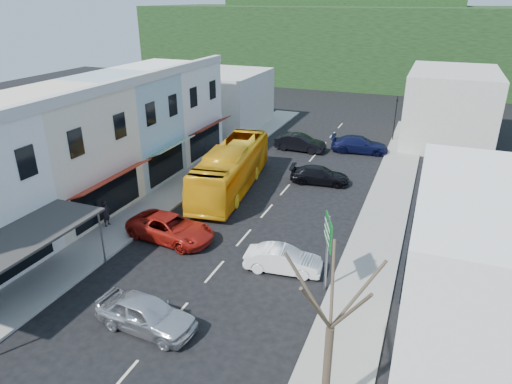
{
  "coord_description": "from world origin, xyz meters",
  "views": [
    {
      "loc": [
        9.57,
        -18.29,
        13.38
      ],
      "look_at": [
        0.0,
        6.0,
        2.2
      ],
      "focal_mm": 32.0,
      "sensor_mm": 36.0,
      "label": 1
    }
  ],
  "objects_px": {
    "pedestrian_left": "(106,213)",
    "car_white": "(283,259)",
    "car_red": "(171,229)",
    "car_silver": "(146,315)",
    "traffic_signal": "(395,119)",
    "direction_sign": "(327,254)",
    "street_tree": "(330,328)",
    "bus": "(231,170)"
  },
  "relations": [
    {
      "from": "direction_sign",
      "to": "street_tree",
      "type": "relative_size",
      "value": 0.54
    },
    {
      "from": "direction_sign",
      "to": "traffic_signal",
      "type": "height_order",
      "value": "traffic_signal"
    },
    {
      "from": "bus",
      "to": "car_silver",
      "type": "distance_m",
      "value": 16.03
    },
    {
      "from": "car_red",
      "to": "traffic_signal",
      "type": "bearing_deg",
      "value": -14.22
    },
    {
      "from": "pedestrian_left",
      "to": "car_red",
      "type": "bearing_deg",
      "value": -92.5
    },
    {
      "from": "car_silver",
      "to": "direction_sign",
      "type": "distance_m",
      "value": 8.77
    },
    {
      "from": "car_white",
      "to": "pedestrian_left",
      "type": "relative_size",
      "value": 2.59
    },
    {
      "from": "bus",
      "to": "direction_sign",
      "type": "height_order",
      "value": "direction_sign"
    },
    {
      "from": "car_silver",
      "to": "car_red",
      "type": "xyz_separation_m",
      "value": [
        -3.19,
        7.32,
        0.0
      ]
    },
    {
      "from": "car_white",
      "to": "pedestrian_left",
      "type": "xyz_separation_m",
      "value": [
        -11.85,
        0.66,
        0.3
      ]
    },
    {
      "from": "bus",
      "to": "street_tree",
      "type": "bearing_deg",
      "value": -64.16
    },
    {
      "from": "direction_sign",
      "to": "traffic_signal",
      "type": "xyz_separation_m",
      "value": [
        0.33,
        27.53,
        0.24
      ]
    },
    {
      "from": "street_tree",
      "to": "traffic_signal",
      "type": "xyz_separation_m",
      "value": [
        -1.4,
        34.8,
        -1.52
      ]
    },
    {
      "from": "car_white",
      "to": "pedestrian_left",
      "type": "distance_m",
      "value": 11.87
    },
    {
      "from": "car_silver",
      "to": "car_white",
      "type": "height_order",
      "value": "same"
    },
    {
      "from": "car_silver",
      "to": "direction_sign",
      "type": "height_order",
      "value": "direction_sign"
    },
    {
      "from": "car_white",
      "to": "car_red",
      "type": "height_order",
      "value": "same"
    },
    {
      "from": "car_white",
      "to": "traffic_signal",
      "type": "height_order",
      "value": "traffic_signal"
    },
    {
      "from": "car_white",
      "to": "direction_sign",
      "type": "relative_size",
      "value": 1.09
    },
    {
      "from": "car_red",
      "to": "pedestrian_left",
      "type": "distance_m",
      "value": 4.56
    },
    {
      "from": "bus",
      "to": "car_white",
      "type": "distance_m",
      "value": 11.68
    },
    {
      "from": "car_silver",
      "to": "car_white",
      "type": "distance_m",
      "value": 7.7
    },
    {
      "from": "pedestrian_left",
      "to": "car_white",
      "type": "bearing_deg",
      "value": -97.48
    },
    {
      "from": "car_red",
      "to": "direction_sign",
      "type": "height_order",
      "value": "direction_sign"
    },
    {
      "from": "pedestrian_left",
      "to": "direction_sign",
      "type": "bearing_deg",
      "value": -100.32
    },
    {
      "from": "pedestrian_left",
      "to": "direction_sign",
      "type": "height_order",
      "value": "direction_sign"
    },
    {
      "from": "car_white",
      "to": "street_tree",
      "type": "height_order",
      "value": "street_tree"
    },
    {
      "from": "car_white",
      "to": "street_tree",
      "type": "distance_m",
      "value": 9.64
    },
    {
      "from": "car_red",
      "to": "street_tree",
      "type": "distance_m",
      "value": 14.86
    },
    {
      "from": "car_silver",
      "to": "car_red",
      "type": "bearing_deg",
      "value": 27.61
    },
    {
      "from": "car_red",
      "to": "car_silver",
      "type": "bearing_deg",
      "value": -149.34
    },
    {
      "from": "street_tree",
      "to": "traffic_signal",
      "type": "height_order",
      "value": "street_tree"
    },
    {
      "from": "street_tree",
      "to": "car_white",
      "type": "bearing_deg",
      "value": 117.26
    },
    {
      "from": "bus",
      "to": "direction_sign",
      "type": "xyz_separation_m",
      "value": [
        9.59,
        -10.05,
        0.47
      ]
    },
    {
      "from": "car_white",
      "to": "traffic_signal",
      "type": "xyz_separation_m",
      "value": [
        2.79,
        26.68,
        1.56
      ]
    },
    {
      "from": "pedestrian_left",
      "to": "traffic_signal",
      "type": "xyz_separation_m",
      "value": [
        14.63,
        26.02,
        1.26
      ]
    },
    {
      "from": "bus",
      "to": "traffic_signal",
      "type": "distance_m",
      "value": 20.11
    },
    {
      "from": "car_red",
      "to": "car_white",
      "type": "bearing_deg",
      "value": -89.19
    },
    {
      "from": "pedestrian_left",
      "to": "car_silver",
      "type": "bearing_deg",
      "value": -137.12
    },
    {
      "from": "car_white",
      "to": "pedestrian_left",
      "type": "height_order",
      "value": "pedestrian_left"
    },
    {
      "from": "bus",
      "to": "direction_sign",
      "type": "bearing_deg",
      "value": -53.67
    },
    {
      "from": "car_white",
      "to": "direction_sign",
      "type": "distance_m",
      "value": 2.92
    }
  ]
}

